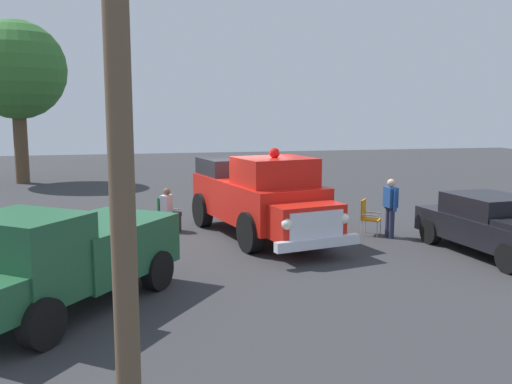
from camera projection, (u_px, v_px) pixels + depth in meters
ground_plane at (239, 234)px, 16.41m from camera, size 60.00×60.00×0.00m
vintage_fire_truck at (260, 195)px, 15.98m from camera, size 6.29×3.52×2.59m
classic_hot_rod at (496, 225)px, 14.04m from camera, size 4.53×2.31×1.46m
parked_pickup at (65, 256)px, 10.19m from camera, size 4.93×4.30×1.90m
lawn_chair_near_truck at (165, 211)px, 16.80m from camera, size 0.67×0.67×1.02m
lawn_chair_by_car at (367, 215)px, 16.28m from camera, size 0.69×0.69×1.02m
spectator_seated at (169, 208)px, 16.74m from camera, size 0.59×0.65×1.29m
spectator_standing at (390, 204)px, 15.85m from camera, size 0.64×0.28×1.68m
oak_tree_right at (16, 71)px, 26.70m from camera, size 4.65×4.65×7.73m
utility_pole at (118, 77)px, 5.47m from camera, size 1.68×0.54×7.59m
traffic_cone at (332, 209)px, 18.70m from camera, size 0.40×0.40×0.64m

